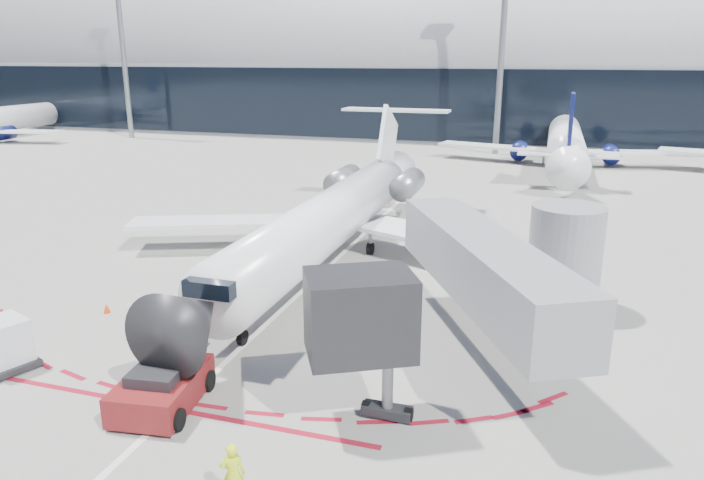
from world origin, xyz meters
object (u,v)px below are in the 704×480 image
(uld_container, at_px, (4,344))
(ramp_worker, at_px, (233,474))
(regional_jet, at_px, (335,214))
(pushback_tug, at_px, (162,388))

(uld_container, bearing_deg, ramp_worker, 1.14)
(regional_jet, height_order, uld_container, regional_jet)
(uld_container, bearing_deg, pushback_tug, 16.09)
(regional_jet, bearing_deg, ramp_worker, -78.42)
(ramp_worker, bearing_deg, uld_container, -44.35)
(ramp_worker, distance_m, uld_container, 12.24)
(regional_jet, distance_m, ramp_worker, 20.38)
(regional_jet, xyz_separation_m, pushback_tug, (-0.40, -16.35, -1.97))
(regional_jet, height_order, pushback_tug, regional_jet)
(pushback_tug, bearing_deg, uld_container, 167.70)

